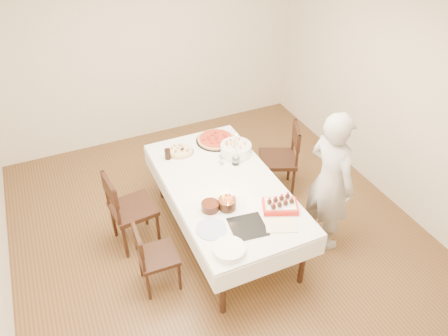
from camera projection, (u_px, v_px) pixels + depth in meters
name	position (u px, v px, depth m)	size (l,w,h in m)	color
floor	(220.00, 237.00, 5.05)	(5.00, 5.00, 0.00)	#51301B
wall_back	(147.00, 49.00, 6.06)	(4.50, 0.04, 2.70)	beige
wall_right	(400.00, 95.00, 4.98)	(0.04, 5.00, 2.70)	beige
dining_table	(224.00, 211.00, 4.86)	(1.14, 2.14, 0.75)	silver
chair_right_savory	(278.00, 159.00, 5.47)	(0.49, 0.49, 0.95)	black
chair_left_savory	(133.00, 209.00, 4.73)	(0.49, 0.49, 0.96)	black
chair_left_dessert	(158.00, 256.00, 4.30)	(0.41, 0.41, 0.79)	black
person	(330.00, 182.00, 4.54)	(0.60, 0.40, 1.65)	#B1ACA7
pizza_white	(180.00, 151.00, 5.09)	(0.32, 0.32, 0.04)	beige
pizza_pepperoni	(216.00, 139.00, 5.29)	(0.48, 0.48, 0.04)	red
red_placemat	(231.00, 145.00, 5.23)	(0.21, 0.21, 0.01)	#B21E1E
pasta_bowl	(236.00, 149.00, 5.05)	(0.36, 0.36, 0.11)	white
taper_candle	(236.00, 149.00, 4.81)	(0.09, 0.09, 0.41)	white
shaker_pair	(222.00, 162.00, 4.89)	(0.08, 0.08, 0.09)	white
cola_glass	(168.00, 154.00, 4.97)	(0.07, 0.07, 0.13)	black
layer_cake	(210.00, 207.00, 4.28)	(0.23, 0.23, 0.09)	#34170D
cake_board	(248.00, 227.00, 4.13)	(0.33, 0.33, 0.01)	black
birthday_cake	(227.00, 201.00, 4.28)	(0.18, 0.18, 0.17)	#311A0D
strawberry_box	(280.00, 205.00, 4.30)	(0.34, 0.23, 0.08)	red
box_lid	(281.00, 226.00, 4.14)	(0.29, 0.19, 0.02)	beige
plate_stack	(229.00, 250.00, 3.86)	(0.29, 0.29, 0.06)	white
china_plate	(211.00, 229.00, 4.09)	(0.29, 0.29, 0.01)	white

